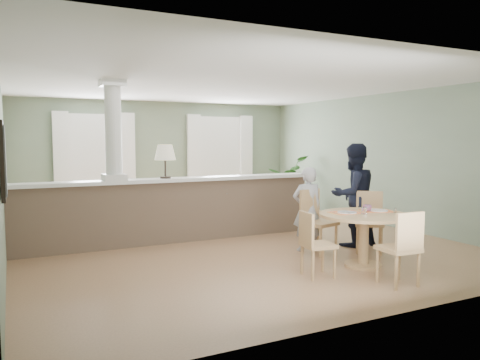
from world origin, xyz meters
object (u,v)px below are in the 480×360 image
chair_side (314,241)px  sofa (202,205)px  houseplant (285,184)px  chair_far_boy (316,218)px  man_person (353,195)px  chair_near (403,245)px  child_person (307,209)px  chair_far_man (369,219)px  dining_table (364,224)px

chair_side → sofa: bearing=6.6°
houseplant → sofa: bearing=-162.1°
chair_far_boy → man_person: bearing=-4.6°
chair_near → chair_side: 1.08m
chair_near → houseplant: bearing=-104.1°
houseplant → chair_far_boy: 4.21m
child_person → sofa: bearing=-64.5°
chair_near → man_person: man_person is taller
chair_side → child_person: (0.74, 1.22, 0.20)m
houseplant → chair_near: size_ratio=1.49×
chair_far_man → chair_side: 1.77m
chair_far_boy → man_person: 0.92m
dining_table → chair_far_boy: 0.94m
chair_far_man → dining_table: bearing=-96.7°
houseplant → dining_table: bearing=-108.9°
sofa → chair_side: 4.05m
sofa → chair_side: size_ratio=3.37×
chair_far_boy → sofa: bearing=89.1°
chair_side → child_person: 1.44m
man_person → houseplant: bearing=-103.9°
chair_far_boy → child_person: 0.22m
man_person → sofa: bearing=-61.2°
sofa → chair_far_man: size_ratio=3.01×
dining_table → houseplant: bearing=71.1°
chair_far_man → man_person: (0.03, 0.43, 0.33)m
chair_near → child_person: size_ratio=0.69×
chair_far_man → houseplant: bearing=116.4°
sofa → dining_table: 4.02m
sofa → man_person: size_ratio=1.68×
dining_table → chair_far_man: chair_far_man is taller
houseplant → dining_table: 5.00m
chair_near → chair_side: bearing=-44.0°
chair_near → sofa: bearing=-78.5°
chair_side → houseplant: bearing=-20.2°
houseplant → child_person: (-1.82, -3.63, -0.02)m
chair_far_boy → man_person: man_person is taller
chair_side → child_person: bearing=-23.5°
sofa → chair_far_man: (1.53, -3.29, 0.11)m
sofa → chair_far_man: 3.63m
houseplant → chair_far_boy: (-1.78, -3.81, -0.14)m
houseplant → chair_far_man: houseplant is taller
chair_far_man → man_person: size_ratio=0.56×
sofa → dining_table: bearing=-76.2°
dining_table → chair_far_man: size_ratio=1.29×
houseplant → dining_table: (-1.62, -4.73, -0.10)m
chair_near → dining_table: bearing=-98.8°
chair_far_man → chair_side: bearing=-115.0°
man_person → child_person: bearing=-2.2°
sofa → child_person: (0.67, -2.83, 0.25)m
chair_far_man → child_person: (-0.86, 0.46, 0.14)m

